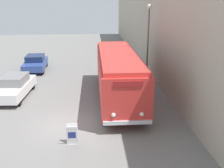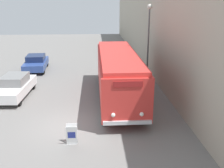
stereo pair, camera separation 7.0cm
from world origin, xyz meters
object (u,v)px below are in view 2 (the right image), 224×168
Objects in this scene: parked_car_near at (15,86)px; streetlamp at (149,35)px; vintage_bus at (118,73)px; sign_board at (72,135)px; parked_car_mid at (36,63)px.

streetlamp is at bearing 12.44° from parked_car_near.
streetlamp is (2.47, 2.34, 2.25)m from vintage_bus.
vintage_bus is 6.72m from sign_board.
parked_car_mid reaches higher than sign_board.
streetlamp reaches higher than parked_car_near.
sign_board is 0.20× the size of parked_car_near.
sign_board is 10.47m from streetlamp.
vintage_bus is 1.69× the size of streetlamp.
parked_car_mid is at bearing 107.90° from sign_board.
parked_car_near is 7.32m from parked_car_mid.
vintage_bus reaches higher than parked_car_near.
parked_car_near is (-9.69, -1.59, -3.32)m from streetlamp.
sign_board is 0.16× the size of streetlamp.
sign_board is at bearing -122.02° from streetlamp.
sign_board is at bearing -75.28° from parked_car_mid.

